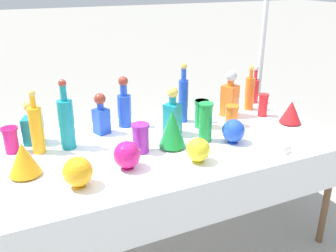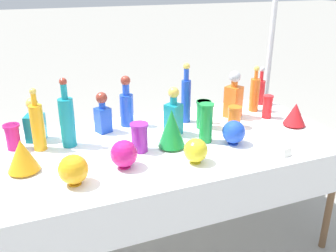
{
  "view_description": "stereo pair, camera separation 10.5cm",
  "coord_description": "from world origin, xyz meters",
  "px_view_note": "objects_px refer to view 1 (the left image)",
  "views": [
    {
      "loc": [
        -0.86,
        -1.85,
        1.69
      ],
      "look_at": [
        0.0,
        0.0,
        0.86
      ],
      "focal_mm": 40.0,
      "sensor_mm": 36.0,
      "label": 1
    },
    {
      "loc": [
        -0.77,
        -1.89,
        1.69
      ],
      "look_at": [
        0.0,
        0.0,
        0.86
      ],
      "focal_mm": 40.0,
      "sensor_mm": 36.0,
      "label": 2
    }
  ],
  "objects_px": {
    "round_bowl_3": "(127,155)",
    "round_bowl_2": "(198,150)",
    "tall_bottle_0": "(250,92)",
    "tall_bottle_3": "(66,122)",
    "round_bowl_1": "(78,172)",
    "square_decanter_3": "(230,96)",
    "slender_vase_1": "(263,104)",
    "round_bowl_0": "(233,131)",
    "canopy_pole": "(262,51)",
    "slender_vase_3": "(141,137)",
    "slender_vase_0": "(206,121)",
    "square_decanter_0": "(173,114)",
    "fluted_vase_2": "(291,112)",
    "tall_bottle_2": "(183,97)",
    "tall_bottle_4": "(254,89)",
    "fluted_vase_1": "(172,128)",
    "slender_vase_4": "(201,113)",
    "slender_vase_2": "(11,139)",
    "square_decanter_2": "(32,126)",
    "square_decanter_1": "(101,115)",
    "slender_vase_5": "(232,115)",
    "tall_bottle_1": "(37,128)",
    "fluted_vase_0": "(24,159)",
    "tall_bottle_5": "(124,106)"
  },
  "relations": [
    {
      "from": "round_bowl_3",
      "to": "round_bowl_2",
      "type": "bearing_deg",
      "value": -13.96
    },
    {
      "from": "tall_bottle_0",
      "to": "tall_bottle_3",
      "type": "distance_m",
      "value": 1.34
    },
    {
      "from": "round_bowl_1",
      "to": "square_decanter_3",
      "type": "bearing_deg",
      "value": 23.39
    },
    {
      "from": "round_bowl_2",
      "to": "slender_vase_1",
      "type": "bearing_deg",
      "value": 29.07
    },
    {
      "from": "square_decanter_3",
      "to": "round_bowl_0",
      "type": "relative_size",
      "value": 2.27
    },
    {
      "from": "square_decanter_3",
      "to": "canopy_pole",
      "type": "bearing_deg",
      "value": 38.12
    },
    {
      "from": "slender_vase_3",
      "to": "round_bowl_0",
      "type": "relative_size",
      "value": 1.15
    },
    {
      "from": "slender_vase_0",
      "to": "slender_vase_3",
      "type": "xyz_separation_m",
      "value": [
        -0.4,
        0.02,
        -0.04
      ]
    },
    {
      "from": "slender_vase_0",
      "to": "slender_vase_3",
      "type": "relative_size",
      "value": 1.42
    },
    {
      "from": "square_decanter_0",
      "to": "fluted_vase_2",
      "type": "height_order",
      "value": "square_decanter_0"
    },
    {
      "from": "tall_bottle_2",
      "to": "round_bowl_3",
      "type": "height_order",
      "value": "tall_bottle_2"
    },
    {
      "from": "tall_bottle_3",
      "to": "fluted_vase_2",
      "type": "relative_size",
      "value": 2.63
    },
    {
      "from": "tall_bottle_3",
      "to": "slender_vase_0",
      "type": "distance_m",
      "value": 0.8
    },
    {
      "from": "tall_bottle_2",
      "to": "tall_bottle_4",
      "type": "relative_size",
      "value": 1.38
    },
    {
      "from": "fluted_vase_1",
      "to": "round_bowl_0",
      "type": "relative_size",
      "value": 1.6
    },
    {
      "from": "tall_bottle_2",
      "to": "square_decanter_0",
      "type": "bearing_deg",
      "value": -133.55
    },
    {
      "from": "slender_vase_4",
      "to": "round_bowl_3",
      "type": "relative_size",
      "value": 1.22
    },
    {
      "from": "round_bowl_2",
      "to": "round_bowl_3",
      "type": "bearing_deg",
      "value": 166.04
    },
    {
      "from": "slender_vase_2",
      "to": "fluted_vase_1",
      "type": "relative_size",
      "value": 0.64
    },
    {
      "from": "square_decanter_2",
      "to": "round_bowl_1",
      "type": "xyz_separation_m",
      "value": [
        0.13,
        -0.61,
        -0.03
      ]
    },
    {
      "from": "tall_bottle_3",
      "to": "round_bowl_1",
      "type": "distance_m",
      "value": 0.46
    },
    {
      "from": "round_bowl_2",
      "to": "square_decanter_0",
      "type": "bearing_deg",
      "value": 84.21
    },
    {
      "from": "square_decanter_1",
      "to": "slender_vase_4",
      "type": "relative_size",
      "value": 1.44
    },
    {
      "from": "square_decanter_1",
      "to": "tall_bottle_3",
      "type": "bearing_deg",
      "value": -151.24
    },
    {
      "from": "square_decanter_3",
      "to": "slender_vase_5",
      "type": "height_order",
      "value": "square_decanter_3"
    },
    {
      "from": "square_decanter_1",
      "to": "square_decanter_2",
      "type": "relative_size",
      "value": 0.98
    },
    {
      "from": "square_decanter_1",
      "to": "canopy_pole",
      "type": "xyz_separation_m",
      "value": [
        1.57,
        0.45,
        0.19
      ]
    },
    {
      "from": "tall_bottle_3",
      "to": "round_bowl_1",
      "type": "xyz_separation_m",
      "value": [
        -0.04,
        -0.45,
        -0.08
      ]
    },
    {
      "from": "slender_vase_5",
      "to": "fluted_vase_1",
      "type": "xyz_separation_m",
      "value": [
        -0.5,
        -0.13,
        0.04
      ]
    },
    {
      "from": "tall_bottle_1",
      "to": "fluted_vase_1",
      "type": "relative_size",
      "value": 1.57
    },
    {
      "from": "fluted_vase_0",
      "to": "fluted_vase_1",
      "type": "relative_size",
      "value": 0.76
    },
    {
      "from": "slender_vase_5",
      "to": "round_bowl_2",
      "type": "distance_m",
      "value": 0.58
    },
    {
      "from": "fluted_vase_1",
      "to": "round_bowl_2",
      "type": "bearing_deg",
      "value": -78.47
    },
    {
      "from": "tall_bottle_0",
      "to": "square_decanter_3",
      "type": "distance_m",
      "value": 0.22
    },
    {
      "from": "tall_bottle_1",
      "to": "slender_vase_1",
      "type": "relative_size",
      "value": 2.25
    },
    {
      "from": "tall_bottle_4",
      "to": "square_decanter_0",
      "type": "distance_m",
      "value": 0.9
    },
    {
      "from": "round_bowl_1",
      "to": "round_bowl_2",
      "type": "bearing_deg",
      "value": -1.55
    },
    {
      "from": "tall_bottle_0",
      "to": "slender_vase_5",
      "type": "bearing_deg",
      "value": -143.54
    },
    {
      "from": "square_decanter_0",
      "to": "square_decanter_2",
      "type": "xyz_separation_m",
      "value": [
        -0.8,
        0.23,
        -0.03
      ]
    },
    {
      "from": "round_bowl_1",
      "to": "tall_bottle_4",
      "type": "bearing_deg",
      "value": 24.03
    },
    {
      "from": "tall_bottle_3",
      "to": "tall_bottle_4",
      "type": "xyz_separation_m",
      "value": [
        1.47,
        0.22,
        -0.05
      ]
    },
    {
      "from": "tall_bottle_1",
      "to": "fluted_vase_0",
      "type": "bearing_deg",
      "value": -111.76
    },
    {
      "from": "square_decanter_1",
      "to": "slender_vase_5",
      "type": "height_order",
      "value": "square_decanter_1"
    },
    {
      "from": "tall_bottle_5",
      "to": "fluted_vase_0",
      "type": "distance_m",
      "value": 0.78
    },
    {
      "from": "slender_vase_1",
      "to": "slender_vase_4",
      "type": "relative_size",
      "value": 0.89
    },
    {
      "from": "square_decanter_2",
      "to": "canopy_pole",
      "type": "relative_size",
      "value": 0.1
    },
    {
      "from": "slender_vase_4",
      "to": "fluted_vase_2",
      "type": "distance_m",
      "value": 0.6
    },
    {
      "from": "tall_bottle_0",
      "to": "square_decanter_2",
      "type": "bearing_deg",
      "value": 178.22
    },
    {
      "from": "square_decanter_3",
      "to": "slender_vase_0",
      "type": "relative_size",
      "value": 1.38
    },
    {
      "from": "square_decanter_1",
      "to": "fluted_vase_1",
      "type": "distance_m",
      "value": 0.49
    }
  ]
}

